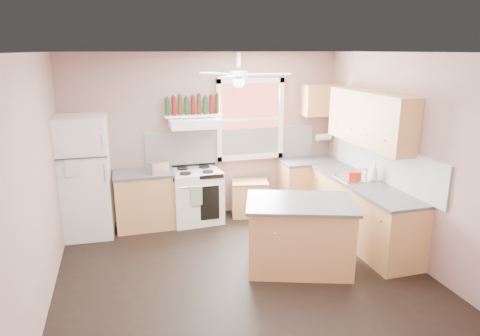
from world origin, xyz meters
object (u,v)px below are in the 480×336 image
object	(u,v)px
refrigerator	(83,177)
island	(300,236)
stove	(196,196)
toaster	(159,167)
cart	(250,198)

from	to	relation	value
refrigerator	island	bearing A→B (deg)	-32.63
refrigerator	stove	bearing A→B (deg)	3.40
island	refrigerator	bearing A→B (deg)	164.22
refrigerator	toaster	size ratio (longest dim) A/B	6.48
stove	toaster	bearing A→B (deg)	-171.66
refrigerator	stove	distance (m)	1.76
refrigerator	toaster	distance (m)	1.11
stove	island	bearing A→B (deg)	-66.24
refrigerator	stove	size ratio (longest dim) A/B	2.11
toaster	stove	distance (m)	0.82
toaster	island	bearing A→B (deg)	-70.99
toaster	cart	size ratio (longest dim) A/B	0.47
refrigerator	island	distance (m)	3.30
refrigerator	island	world-z (taller)	refrigerator
stove	cart	bearing A→B (deg)	-4.16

